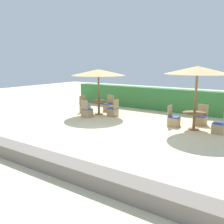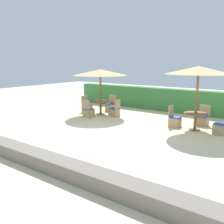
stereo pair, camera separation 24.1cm
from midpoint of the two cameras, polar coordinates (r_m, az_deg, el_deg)
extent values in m
plane|color=beige|center=(9.53, -1.40, -5.89)|extent=(40.00, 40.00, 0.00)
cube|color=#387A3D|center=(14.94, 13.80, 2.67)|extent=(13.00, 0.70, 1.31)
cube|color=slate|center=(7.39, -16.27, -9.99)|extent=(10.00, 0.56, 0.39)
cylinder|color=brown|center=(13.60, -2.15, 4.41)|extent=(0.10, 0.10, 2.37)
cone|color=tan|center=(13.51, -2.18, 9.06)|extent=(2.89, 2.89, 0.32)
cylinder|color=brown|center=(13.79, -2.11, -0.41)|extent=(0.48, 0.48, 0.03)
cylinder|color=brown|center=(13.72, -2.12, 0.95)|extent=(0.12, 0.12, 0.70)
cylinder|color=brown|center=(13.66, -2.13, 2.48)|extent=(0.98, 0.98, 0.04)
cube|color=tan|center=(14.36, -5.21, 0.77)|extent=(0.46, 0.46, 0.40)
cube|color=#2D4CA8|center=(14.32, -5.23, 1.66)|extent=(0.42, 0.42, 0.05)
cube|color=tan|center=(14.41, -5.88, 2.78)|extent=(0.04, 0.46, 0.48)
cube|color=tan|center=(13.06, -4.81, -0.29)|extent=(0.46, 0.46, 0.40)
cube|color=#2D4CA8|center=(13.01, -4.82, 0.68)|extent=(0.42, 0.42, 0.05)
cube|color=tan|center=(12.81, -5.45, 1.71)|extent=(0.46, 0.04, 0.48)
cube|color=tan|center=(13.19, 1.05, -0.13)|extent=(0.46, 0.46, 0.40)
cube|color=#2D4CA8|center=(13.14, 1.05, 0.83)|extent=(0.42, 0.42, 0.05)
cube|color=tan|center=(12.98, 1.82, 1.88)|extent=(0.04, 0.46, 0.48)
cube|color=tan|center=(14.54, 0.12, 0.95)|extent=(0.46, 0.46, 0.40)
cube|color=#2D4CA8|center=(14.50, 0.12, 1.83)|extent=(0.42, 0.42, 0.05)
cube|color=tan|center=(14.63, 0.60, 2.96)|extent=(0.46, 0.04, 0.48)
cylinder|color=brown|center=(10.92, 19.36, 2.65)|extent=(0.10, 0.10, 2.59)
cone|color=tan|center=(10.82, 19.79, 9.01)|extent=(2.67, 2.67, 0.32)
cylinder|color=brown|center=(11.17, 18.94, -3.84)|extent=(0.48, 0.48, 0.03)
cylinder|color=brown|center=(11.10, 19.04, -2.18)|extent=(0.12, 0.12, 0.70)
cylinder|color=brown|center=(11.02, 19.17, -0.32)|extent=(0.98, 0.98, 0.04)
cube|color=tan|center=(11.45, 14.75, -2.29)|extent=(0.46, 0.46, 0.40)
cube|color=#2D4CA8|center=(11.40, 14.81, -1.19)|extent=(0.42, 0.42, 0.05)
cube|color=tan|center=(11.42, 13.89, 0.24)|extent=(0.04, 0.46, 0.48)
cube|color=tan|center=(11.99, 20.54, -2.02)|extent=(0.46, 0.46, 0.40)
cube|color=#2D4CA8|center=(11.95, 20.61, -0.97)|extent=(0.42, 0.42, 0.05)
cube|color=tan|center=(12.10, 20.97, 0.43)|extent=(0.46, 0.04, 0.48)
cube|color=tan|center=(10.85, 23.94, -3.64)|extent=(0.46, 0.46, 0.40)
cube|color=#2D4CA8|center=(10.80, 24.04, -2.49)|extent=(0.42, 0.42, 0.05)
camera|label=1|loc=(0.12, -89.29, 0.14)|focal=40.00mm
camera|label=2|loc=(0.12, 90.71, -0.14)|focal=40.00mm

